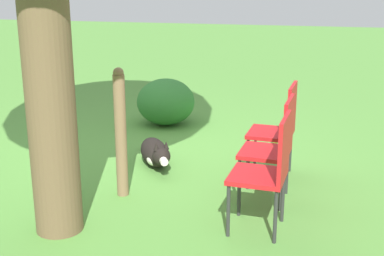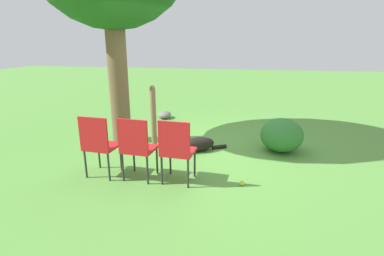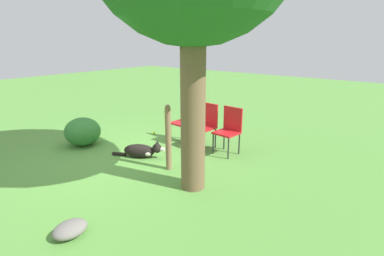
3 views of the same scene
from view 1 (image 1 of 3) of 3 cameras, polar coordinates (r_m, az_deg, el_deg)
name	(u,v)px [view 1 (image 1 of 3)]	position (r m, az deg, el deg)	size (l,w,h in m)	color
ground_plane	(134,164)	(5.69, -6.17, -3.88)	(30.00, 30.00, 0.00)	#56933D
dog	(155,153)	(5.59, -3.93, -2.69)	(0.58, 0.98, 0.36)	black
fence_post	(121,133)	(4.77, -7.62, -0.49)	(0.10, 0.10, 1.18)	#846647
red_chair_0	(280,125)	(5.23, 9.35, 0.32)	(0.46, 0.48, 0.94)	red
red_chair_1	(275,143)	(4.68, 8.85, -1.62)	(0.46, 0.48, 0.94)	red
red_chair_2	(269,166)	(4.13, 8.22, -4.07)	(0.46, 0.48, 0.94)	red
tennis_ball	(275,145)	(6.25, 8.81, -1.76)	(0.07, 0.07, 0.07)	#CCE033
low_shrub	(166,102)	(7.05, -2.82, 2.81)	(0.76, 0.76, 0.61)	#337533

